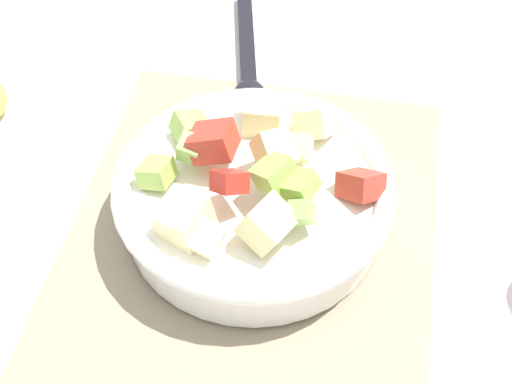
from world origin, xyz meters
TOP-DOWN VIEW (x-y plane):
  - ground_plane at (0.00, 0.00)m, footprint 2.40×2.40m
  - placemat at (0.00, 0.00)m, footprint 0.43×0.34m
  - salad_bowl at (-0.01, 0.00)m, footprint 0.26×0.26m
  - serving_spoon at (-0.23, -0.05)m, footprint 0.23×0.08m

SIDE VIEW (x-z plane):
  - ground_plane at x=0.00m, z-range 0.00..0.00m
  - placemat at x=0.00m, z-range 0.00..0.01m
  - serving_spoon at x=-0.23m, z-range 0.00..0.02m
  - salad_bowl at x=-0.01m, z-range -0.01..0.09m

